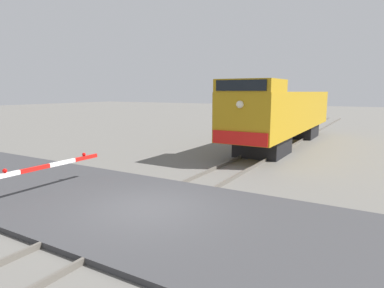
{
  "coord_description": "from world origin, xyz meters",
  "views": [
    {
      "loc": [
        6.02,
        -7.51,
        3.63
      ],
      "look_at": [
        -1.11,
        4.57,
        1.38
      ],
      "focal_mm": 30.99,
      "sensor_mm": 36.0,
      "label": 1
    }
  ],
  "objects": [
    {
      "name": "road_surface",
      "position": [
        0.0,
        0.0,
        0.08
      ],
      "size": [
        36.0,
        6.11,
        0.15
      ],
      "primitive_type": "cube",
      "color": "#38383A",
      "rests_on": "ground_plane"
    },
    {
      "name": "rail_track_right",
      "position": [
        0.72,
        0.0,
        0.07
      ],
      "size": [
        0.08,
        80.0,
        0.15
      ],
      "primitive_type": "cube",
      "color": "#59544C",
      "rests_on": "ground_plane"
    },
    {
      "name": "locomotive",
      "position": [
        0.0,
        14.81,
        2.16
      ],
      "size": [
        2.96,
        16.04,
        4.21
      ],
      "color": "black",
      "rests_on": "ground_plane"
    },
    {
      "name": "rail_track_left",
      "position": [
        -0.72,
        0.0,
        0.07
      ],
      "size": [
        0.08,
        80.0,
        0.15
      ],
      "primitive_type": "cube",
      "color": "#59544C",
      "rests_on": "ground_plane"
    },
    {
      "name": "ground_plane",
      "position": [
        0.0,
        0.0,
        0.0
      ],
      "size": [
        160.0,
        160.0,
        0.0
      ],
      "primitive_type": "plane",
      "color": "#605E59"
    }
  ]
}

